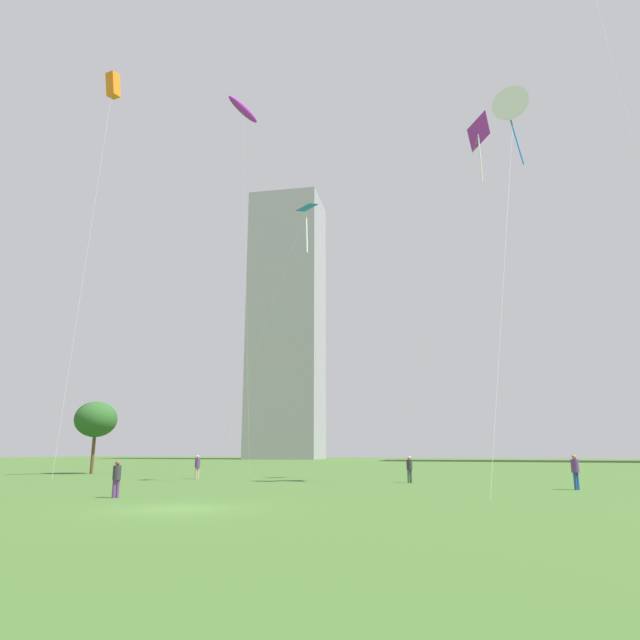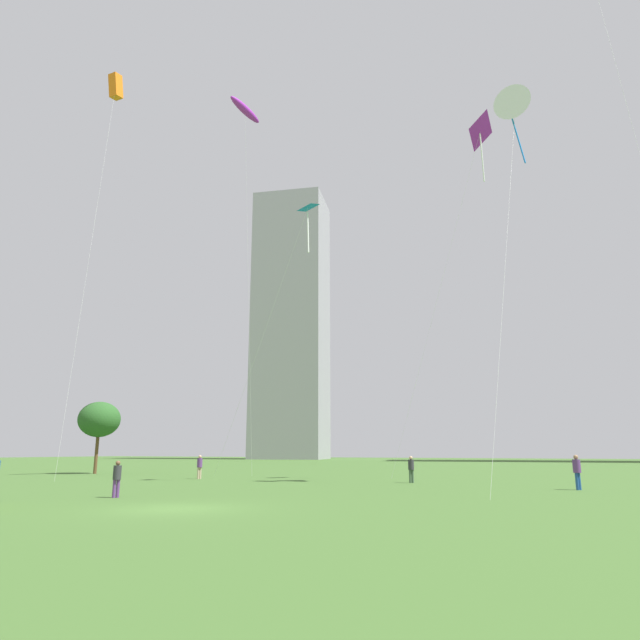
{
  "view_description": "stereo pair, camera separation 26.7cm",
  "coord_description": "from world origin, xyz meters",
  "px_view_note": "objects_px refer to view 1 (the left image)",
  "views": [
    {
      "loc": [
        13.11,
        -16.8,
        1.99
      ],
      "look_at": [
        1.79,
        8.11,
        8.27
      ],
      "focal_mm": 31.94,
      "sensor_mm": 36.0,
      "label": 1
    },
    {
      "loc": [
        13.36,
        -16.68,
        1.99
      ],
      "look_at": [
        1.79,
        8.11,
        8.27
      ],
      "focal_mm": 31.94,
      "sensor_mm": 36.0,
      "label": 2
    }
  ],
  "objects_px": {
    "distant_highrise_1": "(287,324)",
    "kite_flying_4": "(514,109)",
    "person_standing_3": "(575,469)",
    "park_tree_0": "(96,419)",
    "person_standing_0": "(117,476)",
    "kite_flying_2": "(113,86)",
    "person_standing_1": "(197,465)",
    "kite_flying_3": "(243,110)",
    "person_standing_4": "(409,467)",
    "kite_flying_0": "(305,216)",
    "kite_flying_5": "(478,137)"
  },
  "relations": [
    {
      "from": "person_standing_1",
      "to": "kite_flying_0",
      "type": "relative_size",
      "value": 0.09
    },
    {
      "from": "person_standing_1",
      "to": "park_tree_0",
      "type": "distance_m",
      "value": 14.89
    },
    {
      "from": "park_tree_0",
      "to": "kite_flying_0",
      "type": "bearing_deg",
      "value": -12.58
    },
    {
      "from": "person_standing_3",
      "to": "kite_flying_3",
      "type": "bearing_deg",
      "value": -66.4
    },
    {
      "from": "person_standing_1",
      "to": "kite_flying_3",
      "type": "xyz_separation_m",
      "value": [
        1.11,
        2.65,
        29.74
      ]
    },
    {
      "from": "kite_flying_2",
      "to": "person_standing_4",
      "type": "bearing_deg",
      "value": 5.45
    },
    {
      "from": "person_standing_3",
      "to": "kite_flying_2",
      "type": "height_order",
      "value": "kite_flying_2"
    },
    {
      "from": "distant_highrise_1",
      "to": "kite_flying_4",
      "type": "bearing_deg",
      "value": -67.28
    },
    {
      "from": "kite_flying_2",
      "to": "kite_flying_3",
      "type": "xyz_separation_m",
      "value": [
        11.67,
        3.57,
        -3.49
      ]
    },
    {
      "from": "person_standing_0",
      "to": "park_tree_0",
      "type": "height_order",
      "value": "park_tree_0"
    },
    {
      "from": "person_standing_3",
      "to": "kite_flying_4",
      "type": "height_order",
      "value": "kite_flying_4"
    },
    {
      "from": "person_standing_1",
      "to": "kite_flying_2",
      "type": "relative_size",
      "value": 0.05
    },
    {
      "from": "person_standing_1",
      "to": "kite_flying_2",
      "type": "distance_m",
      "value": 34.88
    },
    {
      "from": "person_standing_1",
      "to": "kite_flying_4",
      "type": "xyz_separation_m",
      "value": [
        23.03,
        2.33,
        23.66
      ]
    },
    {
      "from": "kite_flying_3",
      "to": "distant_highrise_1",
      "type": "xyz_separation_m",
      "value": [
        -39.89,
        84.15,
        1.71
      ]
    },
    {
      "from": "person_standing_4",
      "to": "kite_flying_0",
      "type": "relative_size",
      "value": 0.09
    },
    {
      "from": "person_standing_1",
      "to": "person_standing_0",
      "type": "bearing_deg",
      "value": 46.4
    },
    {
      "from": "person_standing_1",
      "to": "person_standing_3",
      "type": "relative_size",
      "value": 0.94
    },
    {
      "from": "kite_flying_4",
      "to": "park_tree_0",
      "type": "relative_size",
      "value": 4.15
    },
    {
      "from": "park_tree_0",
      "to": "distant_highrise_1",
      "type": "relative_size",
      "value": 0.1
    },
    {
      "from": "kite_flying_4",
      "to": "park_tree_0",
      "type": "bearing_deg",
      "value": 177.78
    },
    {
      "from": "distant_highrise_1",
      "to": "person_standing_4",
      "type": "bearing_deg",
      "value": -71.18
    },
    {
      "from": "kite_flying_3",
      "to": "person_standing_4",
      "type": "bearing_deg",
      "value": -4.59
    },
    {
      "from": "kite_flying_2",
      "to": "kite_flying_0",
      "type": "bearing_deg",
      "value": -1.34
    },
    {
      "from": "person_standing_1",
      "to": "kite_flying_4",
      "type": "distance_m",
      "value": 33.11
    },
    {
      "from": "person_standing_1",
      "to": "distant_highrise_1",
      "type": "bearing_deg",
      "value": -133.84
    },
    {
      "from": "kite_flying_2",
      "to": "kite_flying_5",
      "type": "height_order",
      "value": "kite_flying_2"
    },
    {
      "from": "person_standing_0",
      "to": "kite_flying_2",
      "type": "distance_m",
      "value": 40.06
    },
    {
      "from": "kite_flying_0",
      "to": "kite_flying_5",
      "type": "distance_m",
      "value": 14.8
    },
    {
      "from": "person_standing_3",
      "to": "distant_highrise_1",
      "type": "relative_size",
      "value": 0.03
    },
    {
      "from": "person_standing_4",
      "to": "kite_flying_5",
      "type": "height_order",
      "value": "kite_flying_5"
    },
    {
      "from": "person_standing_4",
      "to": "kite_flying_2",
      "type": "height_order",
      "value": "kite_flying_2"
    },
    {
      "from": "kite_flying_2",
      "to": "kite_flying_3",
      "type": "relative_size",
      "value": 1.13
    },
    {
      "from": "person_standing_3",
      "to": "kite_flying_3",
      "type": "xyz_separation_m",
      "value": [
        -23.64,
        3.8,
        29.68
      ]
    },
    {
      "from": "kite_flying_4",
      "to": "person_standing_1",
      "type": "bearing_deg",
      "value": -174.21
    },
    {
      "from": "person_standing_4",
      "to": "kite_flying_5",
      "type": "bearing_deg",
      "value": 1.07
    },
    {
      "from": "kite_flying_3",
      "to": "kite_flying_0",
      "type": "bearing_deg",
      "value": -26.67
    },
    {
      "from": "person_standing_3",
      "to": "park_tree_0",
      "type": "bearing_deg",
      "value": -64.51
    },
    {
      "from": "kite_flying_4",
      "to": "person_standing_0",
      "type": "bearing_deg",
      "value": -133.3
    },
    {
      "from": "kite_flying_0",
      "to": "distant_highrise_1",
      "type": "relative_size",
      "value": 0.29
    },
    {
      "from": "person_standing_3",
      "to": "person_standing_4",
      "type": "distance_m",
      "value": 9.99
    },
    {
      "from": "kite_flying_0",
      "to": "kite_flying_4",
      "type": "relative_size",
      "value": 0.73
    },
    {
      "from": "park_tree_0",
      "to": "kite_flying_4",
      "type": "bearing_deg",
      "value": -2.22
    },
    {
      "from": "person_standing_3",
      "to": "kite_flying_5",
      "type": "xyz_separation_m",
      "value": [
        -4.6,
        6.7,
        23.92
      ]
    },
    {
      "from": "person_standing_1",
      "to": "kite_flying_5",
      "type": "xyz_separation_m",
      "value": [
        20.15,
        5.55,
        23.98
      ]
    },
    {
      "from": "kite_flying_4",
      "to": "kite_flying_5",
      "type": "relative_size",
      "value": 0.99
    },
    {
      "from": "distant_highrise_1",
      "to": "kite_flying_2",
      "type": "bearing_deg",
      "value": -85.64
    },
    {
      "from": "kite_flying_3",
      "to": "kite_flying_5",
      "type": "bearing_deg",
      "value": 8.66
    },
    {
      "from": "person_standing_1",
      "to": "distant_highrise_1",
      "type": "height_order",
      "value": "distant_highrise_1"
    },
    {
      "from": "kite_flying_2",
      "to": "person_standing_3",
      "type": "bearing_deg",
      "value": -0.37
    }
  ]
}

